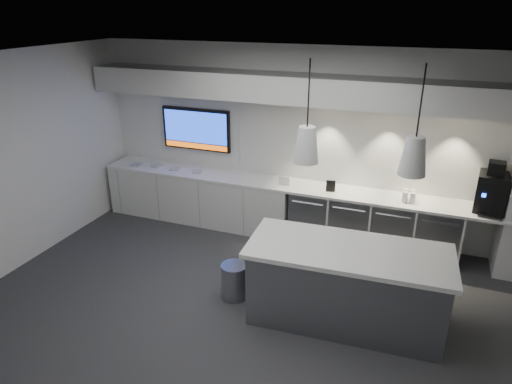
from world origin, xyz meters
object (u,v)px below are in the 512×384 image
at_px(bin, 234,281).
at_px(coffee_machine, 492,191).
at_px(wall_tv, 196,129).
at_px(island, 346,285).

height_order(bin, coffee_machine, coffee_machine).
bearing_deg(bin, coffee_machine, 32.97).
xyz_separation_m(bin, coffee_machine, (3.01, 1.95, 0.95)).
relative_size(wall_tv, bin, 2.61).
distance_m(wall_tv, coffee_machine, 4.66).
bearing_deg(wall_tv, bin, -53.42).
xyz_separation_m(island, coffee_machine, (1.59, 1.91, 0.69)).
bearing_deg(island, coffee_machine, 47.18).
height_order(wall_tv, island, wall_tv).
bearing_deg(bin, island, 1.57).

